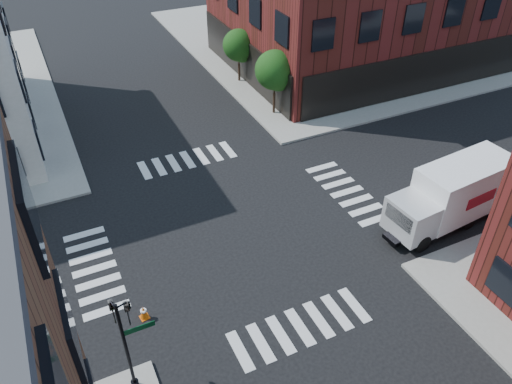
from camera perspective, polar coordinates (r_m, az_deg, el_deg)
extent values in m
plane|color=black|center=(25.69, -2.69, -4.00)|extent=(120.00, 120.00, 0.00)
cube|color=gray|center=(51.02, 10.28, 17.14)|extent=(30.00, 30.00, 0.15)
cylinder|color=black|center=(35.46, 2.06, 10.16)|extent=(0.18, 0.18, 1.47)
cylinder|color=black|center=(35.14, 2.09, 11.23)|extent=(0.12, 0.12, 1.47)
sphere|color=#16390F|center=(34.45, 2.15, 13.75)|extent=(2.69, 2.69, 2.69)
sphere|color=#16390F|center=(34.69, 2.59, 12.93)|extent=(1.85, 1.85, 1.85)
cylinder|color=black|center=(40.40, -1.94, 13.51)|extent=(0.18, 0.18, 1.33)
cylinder|color=black|center=(40.14, -1.96, 14.39)|extent=(0.12, 0.12, 1.33)
sphere|color=#16390F|center=(39.59, -2.00, 16.42)|extent=(2.43, 2.43, 2.43)
sphere|color=#16390F|center=(39.77, -1.59, 15.77)|extent=(1.67, 1.67, 1.67)
cylinder|color=black|center=(18.33, -14.58, -17.07)|extent=(0.12, 0.12, 4.60)
cylinder|color=black|center=(19.95, -13.65, -20.49)|extent=(0.28, 0.28, 0.30)
cube|color=#053819|center=(17.69, -13.24, -14.93)|extent=(1.10, 0.03, 0.22)
cube|color=#053819|center=(17.84, -15.55, -13.63)|extent=(0.03, 1.10, 0.22)
imported|color=black|center=(17.18, -14.33, -13.31)|extent=(0.22, 0.18, 1.10)
imported|color=black|center=(17.33, -16.00, -13.13)|extent=(0.18, 0.22, 1.10)
cube|color=white|center=(27.23, 22.56, 0.48)|extent=(5.41, 2.71, 2.79)
cube|color=maroon|center=(26.74, 24.36, -0.77)|extent=(1.98, 0.22, 0.63)
cube|color=maroon|center=(27.76, 20.82, 1.69)|extent=(1.98, 0.22, 0.63)
cube|color=silver|center=(25.21, 17.33, -2.76)|extent=(1.99, 2.32, 1.80)
cube|color=black|center=(24.49, 16.06, -2.86)|extent=(0.24, 1.71, 0.81)
cube|color=black|center=(27.31, 20.42, -2.64)|extent=(7.26, 1.54, 0.23)
cylinder|color=black|center=(25.37, 18.43, -5.56)|extent=(0.93, 0.39, 0.90)
cylinder|color=black|center=(26.26, 15.53, -3.24)|extent=(0.93, 0.39, 0.90)
cylinder|color=black|center=(27.52, 23.08, -3.06)|extent=(0.93, 0.39, 0.90)
cylinder|color=black|center=(28.34, 20.25, -1.00)|extent=(0.93, 0.39, 0.90)
cylinder|color=black|center=(29.07, 25.77, -1.59)|extent=(0.93, 0.39, 0.90)
cylinder|color=black|center=(29.84, 23.01, 0.32)|extent=(0.93, 0.39, 0.90)
cube|color=#E45D0A|center=(22.08, -12.61, -13.80)|extent=(0.42, 0.42, 0.04)
cone|color=#E45D0A|center=(21.83, -12.72, -13.26)|extent=(0.40, 0.40, 0.68)
cylinder|color=white|center=(21.76, -12.76, -13.09)|extent=(0.26, 0.26, 0.08)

